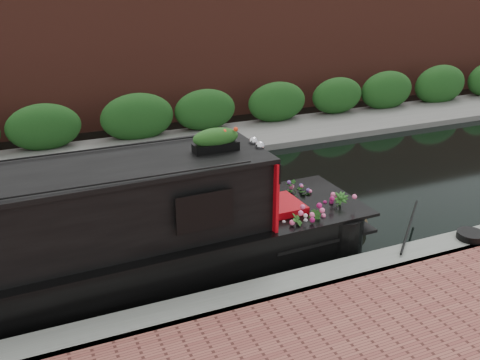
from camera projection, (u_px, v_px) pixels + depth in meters
name	position (u px, v px, depth m)	size (l,w,h in m)	color
ground	(190.00, 216.00, 10.83)	(80.00, 80.00, 0.00)	black
near_bank_coping	(259.00, 304.00, 8.02)	(40.00, 0.60, 0.50)	slate
far_bank_path	(141.00, 153.00, 14.40)	(40.00, 2.40, 0.34)	#63625E
far_hedge	(133.00, 143.00, 15.17)	(40.00, 1.10, 2.80)	#194417
far_brick_wall	(118.00, 124.00, 16.95)	(40.00, 1.00, 8.00)	#5B281E
narrowboat	(26.00, 256.00, 7.86)	(10.91, 2.17, 2.55)	black
rope_fender	(355.00, 221.00, 10.24)	(0.32, 0.32, 0.34)	olive
coiled_mooring_rope	(471.00, 235.00, 9.39)	(0.48, 0.48, 0.12)	black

